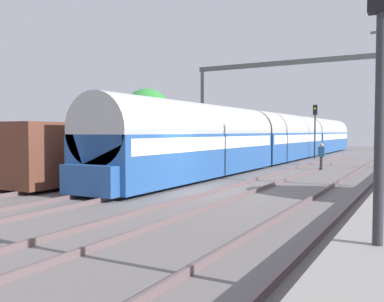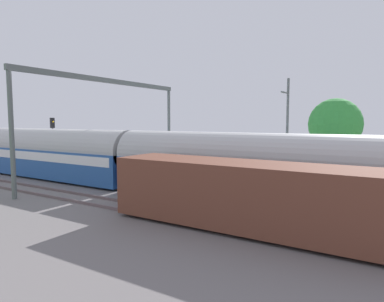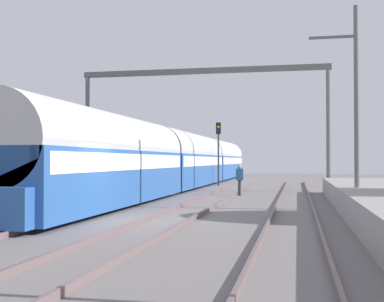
{
  "view_description": "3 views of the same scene",
  "coord_description": "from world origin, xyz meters",
  "px_view_note": "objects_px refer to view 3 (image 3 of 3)",
  "views": [
    {
      "loc": [
        8.57,
        -15.35,
        2.46
      ],
      "look_at": [
        -1.94,
        3.8,
        1.46
      ],
      "focal_mm": 39.5,
      "sensor_mm": 36.0,
      "label": 1
    },
    {
      "loc": [
        -18.94,
        -2.95,
        4.61
      ],
      "look_at": [
        0.4,
        9.05,
        2.57
      ],
      "focal_mm": 31.51,
      "sensor_mm": 36.0,
      "label": 2
    },
    {
      "loc": [
        5.97,
        -15.94,
        1.96
      ],
      "look_at": [
        -0.97,
        17.81,
        2.58
      ],
      "focal_mm": 48.07,
      "sensor_mm": 36.0,
      "label": 3
    }
  ],
  "objects_px": {
    "passenger_train": "(187,160)",
    "person_crossing": "(240,177)",
    "railway_signal_far": "(218,145)",
    "catenary_gantry": "(202,99)"
  },
  "relations": [
    {
      "from": "passenger_train",
      "to": "person_crossing",
      "type": "height_order",
      "value": "passenger_train"
    },
    {
      "from": "railway_signal_far",
      "to": "catenary_gantry",
      "type": "height_order",
      "value": "catenary_gantry"
    },
    {
      "from": "passenger_train",
      "to": "railway_signal_far",
      "type": "distance_m",
      "value": 3.53
    },
    {
      "from": "passenger_train",
      "to": "person_crossing",
      "type": "relative_size",
      "value": 28.44
    },
    {
      "from": "catenary_gantry",
      "to": "person_crossing",
      "type": "bearing_deg",
      "value": -53.69
    },
    {
      "from": "passenger_train",
      "to": "railway_signal_far",
      "type": "xyz_separation_m",
      "value": [
        1.92,
        2.73,
        1.17
      ]
    },
    {
      "from": "passenger_train",
      "to": "railway_signal_far",
      "type": "relative_size",
      "value": 10.08
    },
    {
      "from": "person_crossing",
      "to": "catenary_gantry",
      "type": "height_order",
      "value": "catenary_gantry"
    },
    {
      "from": "passenger_train",
      "to": "person_crossing",
      "type": "distance_m",
      "value": 9.52
    },
    {
      "from": "passenger_train",
      "to": "catenary_gantry",
      "type": "distance_m",
      "value": 6.15
    }
  ]
}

